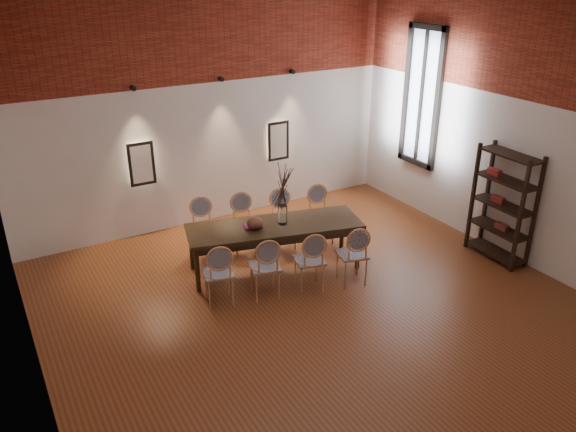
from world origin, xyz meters
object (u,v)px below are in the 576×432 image
chair_far_d (321,216)px  vase (283,215)px  dining_table (275,247)px  bowl (255,223)px  chair_near_a (218,273)px  chair_far_c (283,220)px  chair_near_b (265,266)px  chair_near_c (309,260)px  chair_far_a (204,230)px  chair_far_b (244,225)px  book (253,226)px  shelving_rack (503,205)px  chair_near_d (352,254)px

chair_far_d → vase: 1.19m
dining_table → bowl: bearing=-170.9°
chair_near_a → vase: vase is taller
chair_far_c → chair_near_b: bearing=65.0°
chair_near_c → chair_far_a: bearing=133.1°
chair_near_b → bowl: (0.18, 0.63, 0.37)m
chair_near_b → dining_table: bearing=65.0°
chair_far_b → book: size_ratio=3.62×
chair_far_c → chair_far_d: 0.66m
chair_far_c → shelving_rack: 3.47m
chair_near_d → chair_far_c: bearing=115.0°
chair_near_d → chair_far_b: size_ratio=1.00×
chair_far_d → shelving_rack: 2.88m
chair_near_a → chair_far_d: 2.41m
chair_far_a → chair_near_d: bearing=144.5°
chair_near_c → vase: (-0.02, 0.73, 0.43)m
chair_near_b → book: bearing=90.1°
chair_near_a → shelving_rack: shelving_rack is taller
chair_near_d → chair_far_b: same height
chair_near_d → chair_far_d: (0.35, 1.36, 0.00)m
chair_near_a → shelving_rack: (4.39, -1.01, 0.43)m
dining_table → chair_near_a: chair_near_a is taller
chair_near_b → chair_far_d: (1.62, 1.04, 0.00)m
chair_near_b → book: 0.77m
chair_near_b → chair_near_d: 1.31m
book → dining_table: bearing=-15.6°
chair_near_b → chair_far_b: 1.40m
chair_far_a → chair_far_c: (1.27, -0.32, 0.00)m
chair_far_c → bowl: chair_far_c is taller
chair_near_d → vase: (-0.66, 0.89, 0.43)m
vase → bowl: (-0.43, 0.06, -0.06)m
chair_far_d → shelving_rack: (2.14, -1.88, 0.43)m
vase → book: vase is taller
chair_near_c → chair_far_c: 1.40m
chair_near_a → chair_far_d: bearing=35.5°
dining_table → chair_far_b: size_ratio=2.79×
chair_near_d → vase: 1.19m
book → vase: bearing=-15.3°
chair_near_d → chair_far_c: (-0.29, 1.52, 0.00)m
chair_near_d → chair_far_d: 1.40m
chair_near_c → bowl: chair_near_c is taller
shelving_rack → chair_near_c: bearing=169.4°
chair_far_b → book: chair_far_b is taller
chair_near_b → chair_near_c: 0.66m
chair_near_a → chair_near_b: (0.63, -0.16, 0.00)m
chair_near_c → chair_far_b: (-0.29, 1.52, 0.00)m
chair_near_d → bowl: chair_near_d is taller
chair_near_d → dining_table: bearing=144.5°
dining_table → chair_far_d: (1.13, 0.44, 0.09)m
book → shelving_rack: bearing=-23.2°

